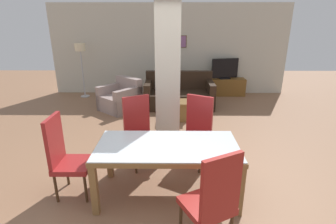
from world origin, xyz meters
TOP-DOWN VIEW (x-y plane):
  - ground_plane at (0.00, 0.00)m, footprint 18.00×18.00m
  - back_wall at (0.00, 5.20)m, footprint 7.20×0.09m
  - divider_pillar at (-0.01, 1.50)m, footprint 0.42×0.35m
  - dining_table at (0.00, 0.00)m, footprint 1.82×0.91m
  - dining_chair_head_left at (-1.33, 0.00)m, footprint 0.46×0.46m
  - dining_chair_far_right at (0.45, 0.85)m, footprint 0.62×0.62m
  - dining_chair_near_right at (0.45, -0.86)m, footprint 0.62×0.62m
  - dining_chair_far_left at (-0.45, 0.83)m, footprint 0.62×0.62m
  - sofa at (0.27, 3.79)m, footprint 1.81×0.92m
  - armchair at (-1.25, 3.50)m, footprint 1.20×1.20m
  - coffee_table at (0.18, 2.79)m, footprint 0.59×0.48m
  - bottle at (0.07, 2.88)m, footprint 0.08×0.08m
  - tv_stand at (1.69, 4.92)m, footprint 1.28×0.40m
  - tv_screen at (1.69, 4.92)m, footprint 0.83×0.27m
  - floor_lamp at (-2.58, 4.70)m, footprint 0.29×0.29m

SIDE VIEW (x-z plane):
  - ground_plane at x=0.00m, z-range 0.00..0.00m
  - coffee_table at x=0.18m, z-range 0.01..0.45m
  - tv_stand at x=1.69m, z-range 0.00..0.52m
  - armchair at x=-1.25m, z-range -0.12..0.69m
  - sofa at x=0.27m, z-range -0.15..0.75m
  - bottle at x=0.07m, z-range 0.42..0.66m
  - dining_chair_head_left at x=-1.33m, z-range 0.02..1.14m
  - dining_chair_far_right at x=0.45m, z-range 0.02..1.14m
  - dining_chair_near_right at x=0.45m, z-range 0.02..1.14m
  - dining_chair_far_left at x=-0.45m, z-range 0.02..1.14m
  - dining_table at x=0.00m, z-range 0.23..0.96m
  - tv_screen at x=1.69m, z-range 0.51..1.12m
  - floor_lamp at x=-2.58m, z-range 0.53..2.12m
  - divider_pillar at x=-0.01m, z-range 0.00..2.70m
  - back_wall at x=0.00m, z-range 0.00..2.70m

